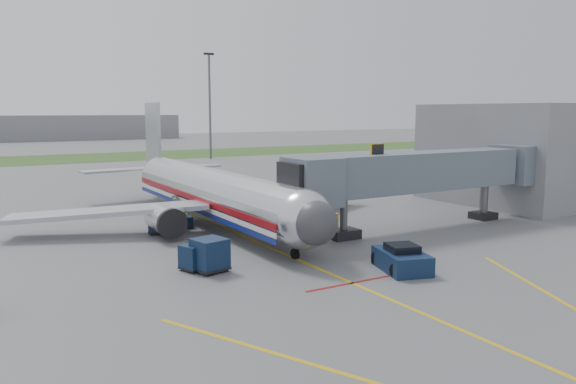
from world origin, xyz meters
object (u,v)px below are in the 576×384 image
pushback_tug (402,260)px  belt_loader (181,218)px  airliner (212,192)px  ramp_worker (185,220)px

pushback_tug → belt_loader: (-6.49, 19.54, -0.14)m
pushback_tug → belt_loader: bearing=108.4°
airliner → pushback_tug: (4.00, -18.75, -1.99)m
ramp_worker → airliner: bearing=-1.3°
pushback_tug → ramp_worker: pushback_tug is taller
pushback_tug → belt_loader: 20.59m
airliner → belt_loader: bearing=162.4°
pushback_tug → ramp_worker: 18.60m
belt_loader → ramp_worker: bearing=-102.4°
ramp_worker → pushback_tug: bearing=-96.0°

